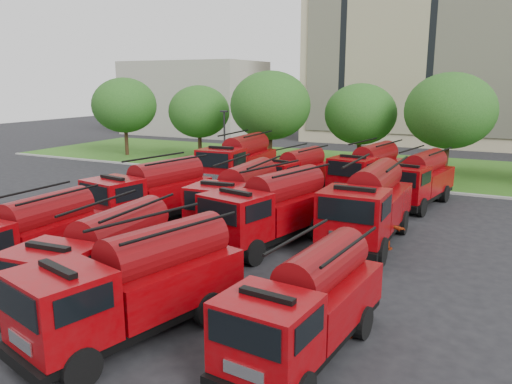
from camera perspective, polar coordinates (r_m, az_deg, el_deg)
ground at (r=20.73m, az=-2.99°, el=-8.24°), size 140.00×140.00×0.00m
lawn at (r=44.54m, az=13.48°, el=2.80°), size 70.00×16.00×0.12m
curb at (r=36.80m, az=10.66°, el=0.93°), size 70.00×0.30×0.14m
apartment_building at (r=65.47m, az=20.32°, el=16.34°), size 30.00×14.18×25.00m
side_building at (r=72.61m, az=-6.96°, el=10.63°), size 18.00×12.00×10.00m
tree_0 at (r=51.37m, az=-14.80°, el=9.56°), size 6.30×6.30×7.70m
tree_1 at (r=47.42m, az=-6.52°, el=9.10°), size 5.71×5.71×6.98m
tree_2 at (r=42.24m, az=1.66°, el=9.85°), size 6.72×6.72×8.22m
tree_3 at (r=42.31m, az=11.86°, el=8.69°), size 5.88×5.88×7.19m
tree_4 at (r=39.61m, az=21.29°, el=8.64°), size 6.55×6.55×8.01m
lamp_post_0 at (r=39.52m, az=-3.62°, el=6.07°), size 0.60×0.25×5.11m
fire_truck_0 at (r=21.25m, az=-24.64°, el=-4.63°), size 2.46×6.54×2.96m
fire_truck_1 at (r=17.60m, az=-17.16°, el=-7.26°), size 2.84×6.94×3.10m
fire_truck_2 at (r=15.12m, az=-13.48°, el=-10.20°), size 4.09×7.34×3.17m
fire_truck_3 at (r=13.90m, az=5.85°, el=-12.58°), size 2.86×6.59×2.91m
fire_truck_4 at (r=26.66m, az=-11.86°, el=-0.10°), size 3.78×7.46×3.24m
fire_truck_5 at (r=24.88m, az=-1.89°, el=-0.70°), size 2.99×7.34×3.28m
fire_truck_6 at (r=22.73m, az=1.76°, el=-1.93°), size 4.13×7.65×3.31m
fire_truck_7 at (r=23.55m, az=12.75°, el=-1.47°), size 2.89×7.75×3.52m
fire_truck_8 at (r=35.32m, az=-1.97°, el=3.51°), size 3.09×7.94×3.57m
fire_truck_9 at (r=32.65m, az=4.46°, el=2.20°), size 3.14×6.78×2.97m
fire_truck_10 at (r=33.27m, az=12.70°, el=2.43°), size 3.68×7.61×3.32m
fire_truck_11 at (r=31.50m, az=18.06°, el=1.40°), size 3.62×7.25×3.16m
firefighter_2 at (r=15.62m, az=10.30°, el=-15.74°), size 0.66×1.09×1.80m
firefighter_4 at (r=24.27m, az=-14.20°, el=-5.47°), size 0.88×0.85×1.52m
firefighter_5 at (r=23.25m, az=14.46°, el=-6.29°), size 1.67×0.75×1.79m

